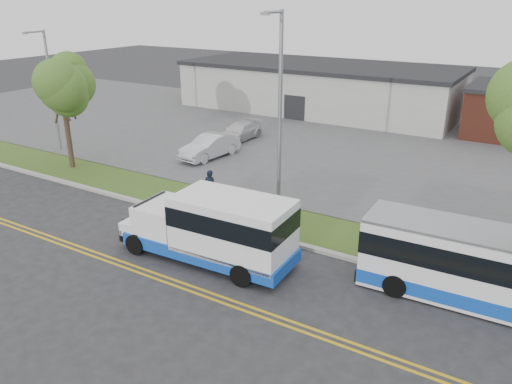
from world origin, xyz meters
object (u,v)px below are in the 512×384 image
Objects in this scene: shuttle_bus at (217,227)px; streetlight_far at (50,86)px; transit_bus at (508,273)px; streetlight_near at (279,115)px; pedestrian at (210,187)px; tree_west at (61,86)px; parked_car_b at (239,131)px; parked_car_a at (210,146)px.

streetlight_far is at bearing 156.78° from shuttle_bus.
shuttle_bus reaches higher than transit_bus.
streetlight_near reaches higher than pedestrian.
streetlight_near is at bearing 84.28° from shuttle_bus.
tree_west is at bearing 172.03° from transit_bus.
streetlight_near is at bearing 172.53° from pedestrian.
tree_west is 12.91m from parked_car_b.
tree_west is 15.95m from shuttle_bus.
transit_bus is 2.16× the size of parked_car_a.
transit_bus is at bearing 165.35° from pedestrian.
parked_car_b is at bearing 118.02° from shuttle_bus.
shuttle_bus is 0.77× the size of transit_bus.
pedestrian reaches higher than parked_car_b.
shuttle_bus is at bearing 123.35° from pedestrian.
streetlight_far is 4.42× the size of pedestrian.
transit_bus reaches higher than pedestrian.
pedestrian is at bearing 126.60° from shuttle_bus.
shuttle_bus is 10.57m from transit_bus.
pedestrian reaches higher than parked_car_a.
shuttle_bus reaches higher than parked_car_b.
tree_west is 11.74m from pedestrian.
parked_car_b is at bearing 130.02° from streetlight_near.
pedestrian is at bearing -46.48° from parked_car_a.
parked_car_a is (-8.47, 11.06, -0.69)m from shuttle_bus.
streetlight_far is at bearing -152.20° from parked_car_a.
shuttle_bus is (14.72, -4.97, -3.58)m from tree_west.
streetlight_far is at bearing -15.12° from pedestrian.
shuttle_bus is (-0.28, -4.50, -3.69)m from streetlight_near.
parked_car_b is at bearing 143.43° from transit_bus.
parked_car_a is (10.25, 3.87, -3.62)m from streetlight_far.
streetlight_far is 0.81× the size of transit_bus.
shuttle_bus is 13.95m from parked_car_a.
tree_west is 1.58× the size of parked_car_b.
streetlight_far is 13.36m from parked_car_b.
streetlight_near is 5.25× the size of pedestrian.
shuttle_bus is 1.75× the size of parked_car_b.
streetlight_near is 15.41m from parked_car_b.
parked_car_a is (6.25, 6.09, -4.27)m from tree_west.
streetlight_far reaches higher than shuttle_bus.
pedestrian is (-14.03, 2.27, -0.37)m from transit_bus.
streetlight_far reaches higher than tree_west.
shuttle_bus is at bearing -45.45° from parked_car_a.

